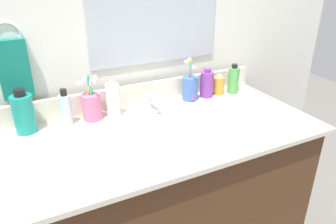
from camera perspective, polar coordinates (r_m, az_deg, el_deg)
The scene contains 17 objects.
vanity_cabinet at distance 1.44m, azimuth -0.09°, elevation -16.56°, with size 1.12×0.53×0.73m, color #4C2D19.
countertop at distance 1.22m, azimuth -0.11°, elevation -3.40°, with size 1.16×0.58×0.02m, color beige.
backsplash at distance 1.43m, azimuth -5.05°, elevation 3.28°, with size 1.16×0.02×0.09m, color beige.
back_wall at distance 1.54m, azimuth -5.72°, elevation -0.84°, with size 2.26×0.04×1.30m, color silver.
towel_ring at distance 1.30m, azimuth -26.87°, elevation 12.11°, with size 0.10×0.10×0.01m, color silver.
hand_towel at distance 1.31m, azimuth -25.82°, elevation 6.89°, with size 0.11×0.04×0.22m, color #147260.
sink_basin at distance 1.23m, azimuth 0.40°, elevation -4.29°, with size 0.34×0.34×0.11m.
faucet at distance 1.36m, azimuth -3.30°, elevation 1.44°, with size 0.16×0.10×0.08m.
bottle_mouthwash_teal at distance 1.28m, azimuth -24.43°, elevation -0.19°, with size 0.08×0.08×0.17m.
bottle_toner_green at distance 1.57m, azimuth 11.62°, elevation 5.67°, with size 0.05×0.05×0.14m.
bottle_gel_clear at distance 1.29m, azimuth -17.81°, elevation 0.53°, with size 0.04×0.04×0.15m.
bottle_cream_purple at distance 1.50m, azimuth 6.95°, elevation 5.01°, with size 0.06×0.06×0.14m.
bottle_oil_amber at distance 1.55m, azimuth 9.08°, elevation 4.71°, with size 0.05×0.05×0.09m.
bottle_lotion_white at distance 1.31m, azimuth -9.82°, elevation 2.32°, with size 0.06×0.06×0.16m.
cup_pink at distance 1.30m, azimuth -13.50°, elevation 1.12°, with size 0.08×0.09×0.19m.
cup_blue_plastic at distance 1.46m, azimuth 3.97°, elevation 4.39°, with size 0.07×0.09×0.19m.
soap_bar at distance 1.66m, azimuth 12.25°, elevation 4.74°, with size 0.06×0.04×0.02m, color white.
Camera 1 is at (-0.48, -0.96, 1.32)m, focal length 34.05 mm.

